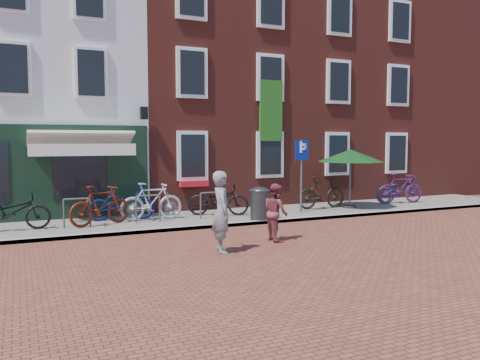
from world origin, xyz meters
name	(u,v)px	position (x,y,z in m)	size (l,w,h in m)	color
ground	(210,229)	(0.00, 0.00, 0.00)	(80.00, 80.00, 0.00)	brown
sidewalk	(222,217)	(1.00, 1.50, 0.05)	(24.00, 3.00, 0.10)	slate
building_stucco	(14,86)	(-5.00, 7.00, 4.50)	(8.00, 8.00, 9.00)	silver
building_brick_mid	(194,82)	(2.00, 7.00, 5.00)	(6.00, 8.00, 10.00)	maroon
building_brick_right	(314,88)	(8.00, 7.00, 5.00)	(6.00, 8.00, 10.00)	maroon
filler_right	(417,103)	(14.50, 7.00, 4.50)	(7.00, 8.00, 9.00)	maroon
litter_bin	(260,202)	(1.74, 0.30, 0.66)	(0.59, 0.59, 1.08)	#323334
parking_sign	(302,163)	(3.74, 1.14, 1.78)	(0.50, 0.07, 2.45)	#4C4C4F
parasol	(351,153)	(5.88, 1.30, 2.06)	(2.36, 2.36, 2.21)	#4C4C4F
woman	(222,212)	(-0.83, -2.89, 0.92)	(0.67, 0.44, 1.84)	slate
boy	(276,212)	(0.91, -2.24, 0.72)	(0.70, 0.55, 1.44)	brown
bicycle_0	(12,212)	(-5.15, 1.38, 0.62)	(0.69, 1.97, 1.03)	black
bicycle_1	(101,205)	(-2.85, 1.28, 0.67)	(0.54, 1.91, 1.15)	#4E180C
bicycle_2	(121,203)	(-2.13, 1.95, 0.62)	(0.69, 1.97, 1.03)	#071055
bicycle_3	(152,201)	(-1.29, 1.58, 0.67)	(0.54, 1.91, 1.15)	#A3A4A6
bicycle_4	(218,199)	(0.91, 1.64, 0.62)	(0.69, 1.97, 1.03)	black
bicycle_5	(322,192)	(4.85, 1.57, 0.67)	(0.54, 1.91, 1.15)	black
bicycle_6	(399,190)	(8.44, 1.61, 0.62)	(0.69, 1.97, 1.03)	navy
bicycle_7	(400,188)	(8.48, 1.57, 0.67)	(0.54, 1.91, 1.15)	#501144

